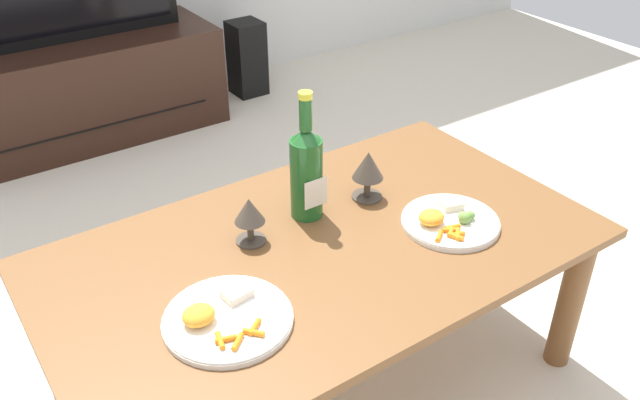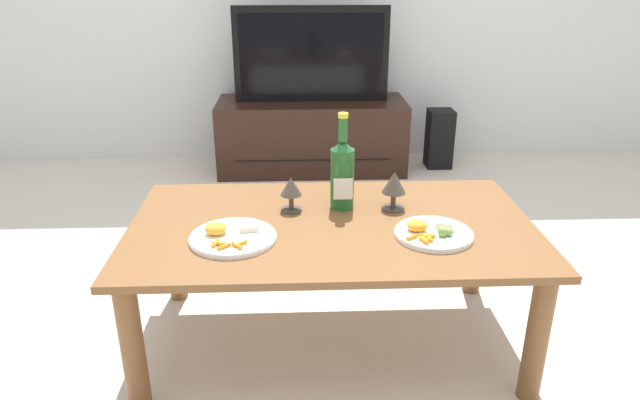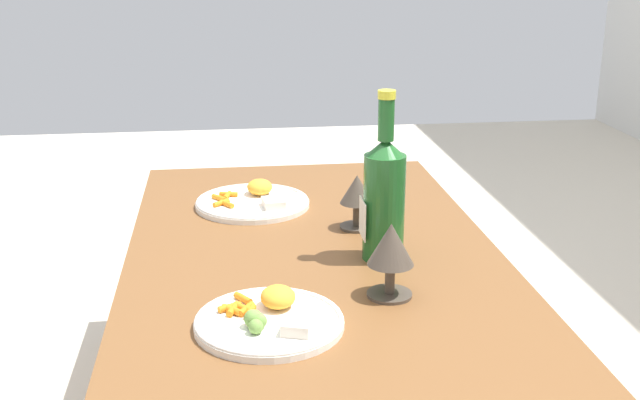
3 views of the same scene
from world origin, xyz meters
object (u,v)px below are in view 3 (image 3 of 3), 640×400
at_px(goblet_left, 357,193).
at_px(dinner_plate_left, 253,201).
at_px(wine_bottle, 384,195).
at_px(dinner_plate_right, 270,319).
at_px(goblet_right, 391,249).
at_px(dining_table, 314,285).

bearing_deg(goblet_left, dinner_plate_left, -130.02).
height_order(wine_bottle, dinner_plate_right, wine_bottle).
distance_m(goblet_right, dinner_plate_right, 0.25).
distance_m(wine_bottle, dinner_plate_left, 0.46).
height_order(goblet_left, dinner_plate_left, goblet_left).
relative_size(goblet_right, dinner_plate_left, 0.51).
bearing_deg(dinner_plate_left, dining_table, 18.98).
relative_size(dinner_plate_left, dinner_plate_right, 1.10).
relative_size(goblet_left, dinner_plate_right, 0.49).
relative_size(goblet_left, goblet_right, 0.89).
relative_size(dining_table, dinner_plate_left, 4.91).
height_order(dining_table, dinner_plate_left, dinner_plate_left).
xyz_separation_m(dining_table, goblet_left, (-0.14, 0.11, 0.15)).
bearing_deg(dinner_plate_right, dining_table, 160.40).
xyz_separation_m(dinner_plate_left, dinner_plate_right, (0.64, -0.00, 0.00)).
bearing_deg(goblet_right, dinner_plate_left, -157.91).
xyz_separation_m(goblet_right, dinner_plate_right, (0.09, -0.22, -0.08)).
distance_m(dining_table, dinner_plate_left, 0.35).
xyz_separation_m(wine_bottle, dinner_plate_left, (-0.37, -0.24, -0.12)).
bearing_deg(dining_table, goblet_left, 140.88).
bearing_deg(goblet_left, wine_bottle, 7.38).
height_order(dinner_plate_left, dinner_plate_right, dinner_plate_left).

